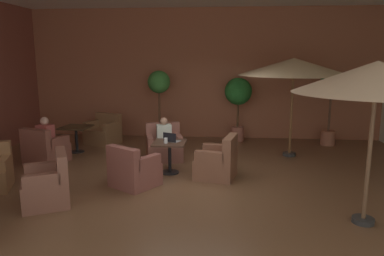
# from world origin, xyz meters

# --- Properties ---
(ground_plane) EXTENTS (10.54, 8.40, 0.02)m
(ground_plane) POSITION_xyz_m (0.00, 0.00, -0.01)
(ground_plane) COLOR brown
(wall_back_brick) EXTENTS (10.54, 0.08, 3.83)m
(wall_back_brick) POSITION_xyz_m (0.00, 4.16, 1.91)
(wall_back_brick) COLOR #A15B3F
(wall_back_brick) RESTS_ON ground_plane
(cafe_table_front_left) EXTENTS (0.68, 0.68, 0.67)m
(cafe_table_front_left) POSITION_xyz_m (-0.48, 0.52, 0.51)
(cafe_table_front_left) COLOR black
(cafe_table_front_left) RESTS_ON ground_plane
(armchair_front_left_north) EXTENTS (1.03, 1.03, 0.81)m
(armchair_front_left_north) POSITION_xyz_m (-1.04, -0.34, 0.30)
(armchair_front_left_north) COLOR brown
(armchair_front_left_north) RESTS_ON ground_plane
(armchair_front_left_east) EXTENTS (0.90, 0.90, 0.88)m
(armchair_front_left_east) POSITION_xyz_m (0.54, 0.31, 0.32)
(armchair_front_left_east) COLOR brown
(armchair_front_left_east) RESTS_ON ground_plane
(armchair_front_left_south) EXTENTS (0.98, 0.91, 0.86)m
(armchair_front_left_south) POSITION_xyz_m (-0.77, 1.52, 0.31)
(armchair_front_left_south) COLOR #8D5446
(armchair_front_left_south) RESTS_ON ground_plane
(armchair_front_right_north) EXTENTS (1.00, 1.04, 0.89)m
(armchair_front_right_north) POSITION_xyz_m (-2.25, -1.32, 0.32)
(armchair_front_right_north) COLOR brown
(armchair_front_right_north) RESTS_ON ground_plane
(cafe_table_mid_center) EXTENTS (0.75, 0.75, 0.67)m
(cafe_table_mid_center) POSITION_xyz_m (-3.13, 2.01, 0.52)
(cafe_table_mid_center) COLOR black
(cafe_table_mid_center) RESTS_ON ground_plane
(armchair_mid_center_north) EXTENTS (1.02, 0.99, 0.83)m
(armchair_mid_center_north) POSITION_xyz_m (-2.76, 3.01, 0.31)
(armchair_mid_center_north) COLOR #8B603D
(armchair_mid_center_north) RESTS_ON ground_plane
(armchair_mid_center_east) EXTENTS (0.98, 0.98, 0.85)m
(armchair_mid_center_east) POSITION_xyz_m (-3.46, 0.98, 0.31)
(armchair_mid_center_east) COLOR brown
(armchair_mid_center_east) RESTS_ON ground_plane
(patio_umbrella_tall_red) EXTENTS (2.65, 2.65, 2.40)m
(patio_umbrella_tall_red) POSITION_xyz_m (2.28, 2.16, 2.19)
(patio_umbrella_tall_red) COLOR #2D2D2D
(patio_umbrella_tall_red) RESTS_ON ground_plane
(patio_umbrella_center_beige) EXTENTS (2.29, 2.29, 2.38)m
(patio_umbrella_center_beige) POSITION_xyz_m (2.74, -1.58, 2.15)
(patio_umbrella_center_beige) COLOR #2D2D2D
(patio_umbrella_center_beige) RESTS_ON ground_plane
(potted_tree_left_corner) EXTENTS (0.64, 0.64, 2.04)m
(potted_tree_left_corner) POSITION_xyz_m (-1.22, 3.41, 1.34)
(potted_tree_left_corner) COLOR #37312E
(potted_tree_left_corner) RESTS_ON ground_plane
(potted_tree_mid_left) EXTENTS (0.78, 0.78, 1.84)m
(potted_tree_mid_left) POSITION_xyz_m (1.03, 3.70, 1.30)
(potted_tree_mid_left) COLOR #A8604E
(potted_tree_mid_left) RESTS_ON ground_plane
(potted_tree_mid_right) EXTENTS (0.61, 0.61, 2.04)m
(potted_tree_mid_right) POSITION_xyz_m (3.53, 3.41, 1.40)
(potted_tree_mid_right) COLOR #AA6248
(potted_tree_mid_right) RESTS_ON ground_plane
(patron_blue_shirt) EXTENTS (0.39, 0.31, 0.60)m
(patron_blue_shirt) POSITION_xyz_m (-0.76, 1.48, 0.69)
(patron_blue_shirt) COLOR silver
(patron_blue_shirt) RESTS_ON ground_plane
(patron_by_window) EXTENTS (0.40, 0.35, 0.65)m
(patron_by_window) POSITION_xyz_m (-3.45, 1.02, 0.70)
(patron_by_window) COLOR #AE4B45
(patron_by_window) RESTS_ON ground_plane
(iced_drink_cup) EXTENTS (0.08, 0.08, 0.11)m
(iced_drink_cup) POSITION_xyz_m (-0.54, 0.42, 0.73)
(iced_drink_cup) COLOR white
(iced_drink_cup) RESTS_ON cafe_table_front_left
(open_laptop) EXTENTS (0.37, 0.33, 0.20)m
(open_laptop) POSITION_xyz_m (-0.45, 0.55, 0.72)
(open_laptop) COLOR #9EA0A5
(open_laptop) RESTS_ON cafe_table_front_left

